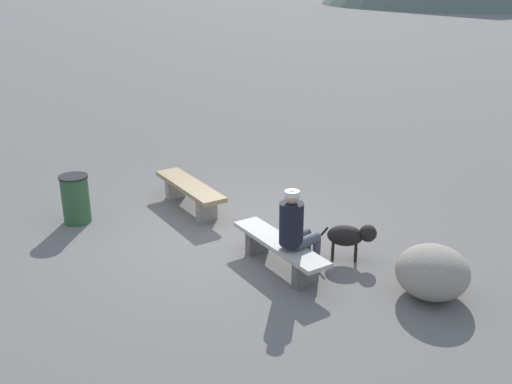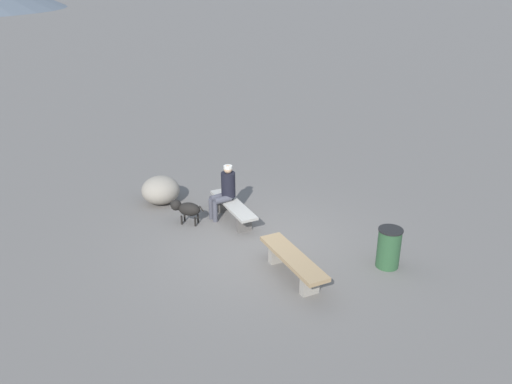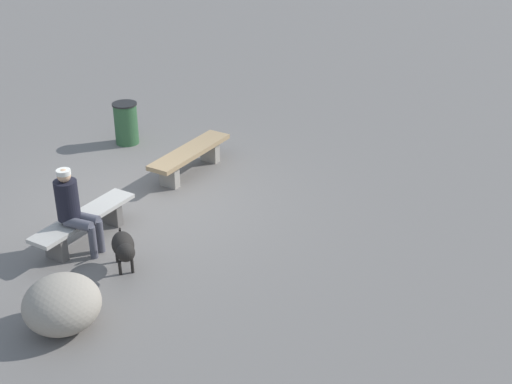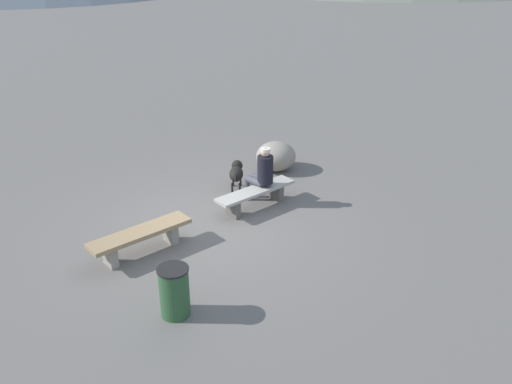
{
  "view_description": "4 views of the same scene",
  "coord_description": "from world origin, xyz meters",
  "px_view_note": "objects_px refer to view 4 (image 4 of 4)",
  "views": [
    {
      "loc": [
        7.2,
        -4.62,
        4.01
      ],
      "look_at": [
        -0.17,
        0.59,
        0.56
      ],
      "focal_mm": 41.54,
      "sensor_mm": 36.0,
      "label": 1
    },
    {
      "loc": [
        -8.43,
        4.65,
        5.42
      ],
      "look_at": [
        1.41,
        -0.71,
        0.53
      ],
      "focal_mm": 36.34,
      "sensor_mm": 36.0,
      "label": 2
    },
    {
      "loc": [
        7.96,
        6.45,
        5.36
      ],
      "look_at": [
        -0.68,
        1.75,
        0.36
      ],
      "focal_mm": 49.28,
      "sensor_mm": 36.0,
      "label": 3
    },
    {
      "loc": [
        -5.68,
        -7.63,
        5.32
      ],
      "look_at": [
        1.2,
        -0.16,
        0.44
      ],
      "focal_mm": 39.04,
      "sensor_mm": 36.0,
      "label": 4
    }
  ],
  "objects_px": {
    "trash_bin": "(174,291)",
    "dog": "(236,172)",
    "boulder": "(276,156)",
    "bench_right": "(256,194)",
    "seated_person": "(262,172)",
    "bench_left": "(141,237)"
  },
  "relations": [
    {
      "from": "seated_person",
      "to": "boulder",
      "type": "height_order",
      "value": "seated_person"
    },
    {
      "from": "boulder",
      "to": "dog",
      "type": "bearing_deg",
      "value": -174.22
    },
    {
      "from": "dog",
      "to": "boulder",
      "type": "distance_m",
      "value": 1.37
    },
    {
      "from": "seated_person",
      "to": "boulder",
      "type": "bearing_deg",
      "value": 30.33
    },
    {
      "from": "dog",
      "to": "boulder",
      "type": "bearing_deg",
      "value": -39.8
    },
    {
      "from": "bench_right",
      "to": "dog",
      "type": "relative_size",
      "value": 2.85
    },
    {
      "from": "trash_bin",
      "to": "boulder",
      "type": "relative_size",
      "value": 0.86
    },
    {
      "from": "seated_person",
      "to": "trash_bin",
      "type": "xyz_separation_m",
      "value": [
        -3.51,
        -1.84,
        -0.3
      ]
    },
    {
      "from": "dog",
      "to": "trash_bin",
      "type": "distance_m",
      "value": 4.56
    },
    {
      "from": "bench_right",
      "to": "trash_bin",
      "type": "height_order",
      "value": "trash_bin"
    },
    {
      "from": "bench_right",
      "to": "trash_bin",
      "type": "distance_m",
      "value": 3.71
    },
    {
      "from": "bench_left",
      "to": "dog",
      "type": "xyz_separation_m",
      "value": [
        3.06,
        0.94,
        0.04
      ]
    },
    {
      "from": "bench_left",
      "to": "boulder",
      "type": "xyz_separation_m",
      "value": [
        4.42,
        1.08,
        0.01
      ]
    },
    {
      "from": "trash_bin",
      "to": "dog",
      "type": "bearing_deg",
      "value": 37.51
    },
    {
      "from": "trash_bin",
      "to": "boulder",
      "type": "bearing_deg",
      "value": 30.34
    },
    {
      "from": "bench_right",
      "to": "dog",
      "type": "height_order",
      "value": "dog"
    },
    {
      "from": "bench_right",
      "to": "dog",
      "type": "distance_m",
      "value": 1.08
    },
    {
      "from": "bench_right",
      "to": "seated_person",
      "type": "height_order",
      "value": "seated_person"
    },
    {
      "from": "bench_left",
      "to": "dog",
      "type": "bearing_deg",
      "value": 19.49
    },
    {
      "from": "trash_bin",
      "to": "boulder",
      "type": "height_order",
      "value": "trash_bin"
    },
    {
      "from": "bench_right",
      "to": "trash_bin",
      "type": "bearing_deg",
      "value": -149.15
    },
    {
      "from": "bench_left",
      "to": "seated_person",
      "type": "height_order",
      "value": "seated_person"
    }
  ]
}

